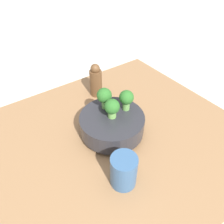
% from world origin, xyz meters
% --- Properties ---
extents(ground_plane, '(6.00, 6.00, 0.00)m').
position_xyz_m(ground_plane, '(0.00, 0.00, 0.00)').
color(ground_plane, beige).
extents(table, '(0.90, 0.77, 0.04)m').
position_xyz_m(table, '(0.00, 0.00, 0.02)').
color(table, olive).
rests_on(table, ground_plane).
extents(bowl, '(0.22, 0.22, 0.08)m').
position_xyz_m(bowl, '(0.02, 0.02, 0.08)').
color(bowl, '#28282D').
rests_on(bowl, table).
extents(broccoli_floret_back, '(0.05, 0.05, 0.08)m').
position_xyz_m(broccoli_floret_back, '(0.03, 0.07, 0.16)').
color(broccoli_floret_back, '#6BA34C').
rests_on(broccoli_floret_back, bowl).
extents(broccoli_floret_right, '(0.05, 0.05, 0.07)m').
position_xyz_m(broccoli_floret_right, '(0.08, 0.02, 0.16)').
color(broccoli_floret_right, '#609347').
rests_on(broccoli_floret_right, bowl).
extents(broccoli_floret_center, '(0.05, 0.05, 0.07)m').
position_xyz_m(broccoli_floret_center, '(0.02, 0.02, 0.15)').
color(broccoli_floret_center, '#6BA34C').
rests_on(broccoli_floret_center, bowl).
extents(cup, '(0.07, 0.07, 0.10)m').
position_xyz_m(cup, '(-0.06, -0.16, 0.09)').
color(cup, '#33567F').
rests_on(cup, table).
extents(pepper_mill, '(0.05, 0.05, 0.14)m').
position_xyz_m(pepper_mill, '(0.10, 0.24, 0.10)').
color(pepper_mill, brown).
rests_on(pepper_mill, table).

